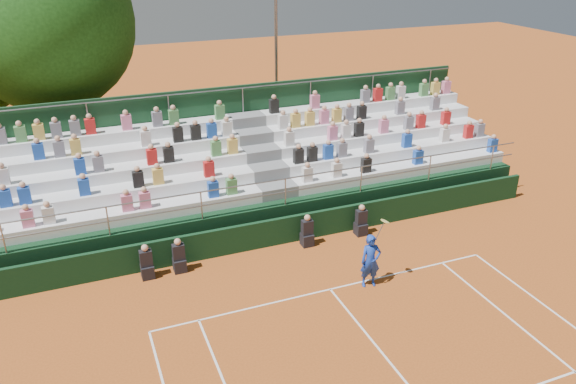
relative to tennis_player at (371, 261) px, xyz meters
name	(u,v)px	position (x,y,z in m)	size (l,w,h in m)	color
ground	(330,289)	(-1.22, 0.22, -0.87)	(90.00, 90.00, 0.00)	#AE521D
courtside_wall	(291,229)	(-1.22, 3.42, -0.37)	(20.00, 0.15, 1.00)	black
line_officials	(253,244)	(-2.77, 2.97, -0.39)	(8.01, 0.40, 1.19)	black
grandstand	(260,180)	(-1.22, 6.66, 0.21)	(20.00, 5.20, 4.40)	black
tennis_player	(371,261)	(0.00, 0.00, 0.00)	(0.88, 0.52, 2.22)	#173AAD
tree_east	(44,23)	(-8.21, 12.24, 5.85)	(7.04, 7.04, 10.25)	#342013
floodlight_mast	(276,50)	(2.07, 13.54, 3.90)	(0.60, 0.25, 8.20)	gray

